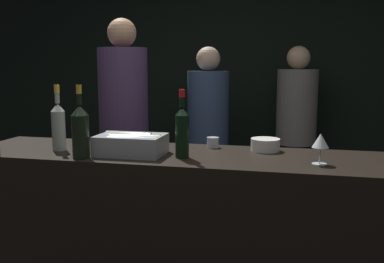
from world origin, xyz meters
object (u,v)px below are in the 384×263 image
(rose_wine_bottle, at_px, (58,124))
(red_wine_bottle_burgundy, at_px, (182,130))
(champagne_bottle, at_px, (80,130))
(person_blond_tee, at_px, (124,127))
(bowl_white, at_px, (265,144))
(wine_glass, at_px, (320,142))
(candle_votive, at_px, (213,142))
(person_in_hoodie, at_px, (208,129))
(person_grey_polo, at_px, (296,126))
(ice_bin_with_bottles, at_px, (131,143))

(rose_wine_bottle, bearing_deg, red_wine_bottle_burgundy, -2.81)
(champagne_bottle, distance_m, person_blond_tee, 0.97)
(champagne_bottle, bearing_deg, bowl_white, 24.39)
(wine_glass, xyz_separation_m, red_wine_bottle_burgundy, (-0.69, -0.00, 0.03))
(bowl_white, xyz_separation_m, candle_votive, (-0.31, 0.03, -0.01))
(champagne_bottle, height_order, person_in_hoodie, person_in_hoodie)
(person_blond_tee, relative_size, person_grey_polo, 1.10)
(candle_votive, bearing_deg, bowl_white, -5.62)
(wine_glass, distance_m, person_blond_tee, 1.58)
(wine_glass, relative_size, person_grey_polo, 0.09)
(ice_bin_with_bottles, height_order, candle_votive, ice_bin_with_bottles)
(candle_votive, relative_size, champagne_bottle, 0.19)
(champagne_bottle, bearing_deg, ice_bin_with_bottles, 34.13)
(bowl_white, bearing_deg, person_grey_polo, 83.62)
(red_wine_bottle_burgundy, bearing_deg, wine_glass, 0.09)
(wine_glass, relative_size, candle_votive, 2.15)
(rose_wine_bottle, distance_m, person_blond_tee, 0.80)
(wine_glass, distance_m, person_in_hoodie, 1.81)
(person_blond_tee, bearing_deg, champagne_bottle, -163.34)
(wine_glass, xyz_separation_m, person_blond_tee, (-1.35, 0.82, -0.09))
(bowl_white, relative_size, candle_votive, 2.31)
(bowl_white, xyz_separation_m, rose_wine_bottle, (-1.15, -0.25, 0.11))
(rose_wine_bottle, bearing_deg, person_grey_polo, 54.80)
(red_wine_bottle_burgundy, bearing_deg, champagne_bottle, -165.40)
(champagne_bottle, relative_size, person_in_hoodie, 0.24)
(ice_bin_with_bottles, relative_size, person_blond_tee, 0.20)
(candle_votive, distance_m, person_in_hoodie, 1.29)
(red_wine_bottle_burgundy, xyz_separation_m, person_in_hoodie, (-0.17, 1.58, -0.23))
(bowl_white, bearing_deg, rose_wine_bottle, -167.73)
(candle_votive, distance_m, person_grey_polo, 1.68)
(red_wine_bottle_burgundy, xyz_separation_m, rose_wine_bottle, (-0.73, 0.04, 0.00))
(rose_wine_bottle, relative_size, champagne_bottle, 0.98)
(person_blond_tee, bearing_deg, rose_wine_bottle, -177.79)
(candle_votive, bearing_deg, person_blond_tee, 146.56)
(ice_bin_with_bottles, relative_size, rose_wine_bottle, 0.96)
(rose_wine_bottle, distance_m, person_grey_polo, 2.32)
(wine_glass, height_order, person_blond_tee, person_blond_tee)
(bowl_white, xyz_separation_m, person_grey_polo, (0.18, 1.64, -0.11))
(red_wine_bottle_burgundy, bearing_deg, person_in_hoodie, 96.18)
(wine_glass, height_order, person_in_hoodie, person_in_hoodie)
(candle_votive, height_order, person_blond_tee, person_blond_tee)
(champagne_bottle, bearing_deg, wine_glass, 6.35)
(rose_wine_bottle, height_order, person_in_hoodie, person_in_hoodie)
(champagne_bottle, xyz_separation_m, person_blond_tee, (-0.15, 0.95, -0.12))
(ice_bin_with_bottles, height_order, person_in_hoodie, person_in_hoodie)
(rose_wine_bottle, bearing_deg, champagne_bottle, -36.82)
(champagne_bottle, bearing_deg, red_wine_bottle_burgundy, 14.60)
(wine_glass, bearing_deg, champagne_bottle, -173.65)
(red_wine_bottle_burgundy, height_order, champagne_bottle, champagne_bottle)
(person_in_hoodie, bearing_deg, rose_wine_bottle, -123.27)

